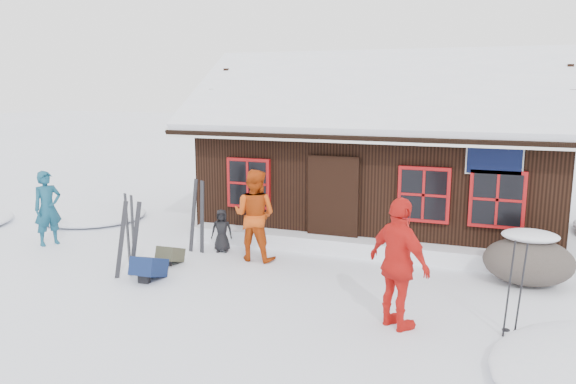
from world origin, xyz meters
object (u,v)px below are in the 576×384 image
object	(u,v)px
backpack_blue	(149,271)
ski_pair_left	(128,240)
skier_crouched	(222,231)
skier_orange_right	(399,264)
boulder	(528,260)
ski_poles	(515,291)
skier_orange_left	(255,215)
skier_teal	(48,208)
backpack_olive	(170,257)

from	to	relation	value
backpack_blue	ski_pair_left	bearing A→B (deg)	169.84
skier_crouched	skier_orange_right	bearing A→B (deg)	-51.03
boulder	ski_poles	xyz separation A→B (m)	(-0.29, -2.39, 0.22)
skier_orange_right	ski_poles	distance (m)	1.63
skier_orange_right	ski_poles	world-z (taller)	skier_orange_right
skier_orange_left	boulder	bearing A→B (deg)	-174.89
skier_crouched	ski_pair_left	xyz separation A→B (m)	(-0.88, -2.06, 0.23)
skier_orange_left	boulder	xyz separation A→B (m)	(5.19, 0.35, -0.48)
skier_teal	ski_pair_left	bearing A→B (deg)	-86.11
skier_orange_right	backpack_olive	distance (m)	5.05
skier_teal	boulder	xyz separation A→B (m)	(9.97, 0.95, -0.38)
boulder	ski_pair_left	size ratio (longest dim) A/B	1.05
ski_pair_left	backpack_blue	bearing A→B (deg)	-38.94
skier_orange_left	skier_crouched	size ratio (longest dim) A/B	2.02
skier_orange_left	skier_crouched	distance (m)	1.05
skier_orange_right	boulder	xyz separation A→B (m)	(1.87, 2.67, -0.52)
skier_teal	ski_pair_left	xyz separation A→B (m)	(3.01, -1.18, -0.14)
skier_orange_left	boulder	world-z (taller)	skier_orange_left
ski_poles	skier_orange_left	bearing A→B (deg)	157.40
skier_teal	backpack_blue	xyz separation A→B (m)	(3.47, -1.24, -0.67)
backpack_olive	skier_orange_right	bearing A→B (deg)	-17.16
boulder	backpack_olive	world-z (taller)	boulder
skier_orange_left	backpack_olive	world-z (taller)	skier_orange_left
ski_poles	backpack_blue	size ratio (longest dim) A/B	2.33
skier_teal	backpack_olive	size ratio (longest dim) A/B	3.31
ski_pair_left	backpack_olive	world-z (taller)	ski_pair_left
skier_teal	backpack_olive	xyz separation A→B (m)	(3.32, -0.28, -0.70)
ski_poles	backpack_olive	distance (m)	6.48
skier_teal	skier_crouched	size ratio (longest dim) A/B	1.81
skier_crouched	boulder	xyz separation A→B (m)	(6.08, 0.08, -0.00)
ski_pair_left	ski_poles	size ratio (longest dim) A/B	1.04
skier_teal	ski_pair_left	size ratio (longest dim) A/B	1.13
skier_teal	skier_orange_left	xyz separation A→B (m)	(4.78, 0.61, 0.10)
skier_teal	ski_poles	bearing A→B (deg)	-73.04
boulder	ski_pair_left	bearing A→B (deg)	-162.93
skier_crouched	boulder	size ratio (longest dim) A/B	0.60
skier_teal	skier_orange_right	xyz separation A→B (m)	(8.10, -1.72, 0.14)
ski_pair_left	skier_orange_right	bearing A→B (deg)	-38.15
skier_crouched	boulder	distance (m)	6.08
ski_poles	skier_orange_right	bearing A→B (deg)	-169.91
skier_crouched	backpack_olive	distance (m)	1.32
skier_teal	skier_orange_left	bearing A→B (deg)	-57.39
skier_teal	skier_crouched	world-z (taller)	skier_teal
skier_teal	ski_poles	size ratio (longest dim) A/B	1.17
backpack_olive	ski_poles	bearing A→B (deg)	-10.72
backpack_olive	ski_pair_left	bearing A→B (deg)	-109.62
skier_orange_right	ski_pair_left	bearing A→B (deg)	30.38
skier_teal	ski_poles	distance (m)	9.78
boulder	skier_teal	bearing A→B (deg)	-174.55
skier_teal	skier_orange_right	bearing A→B (deg)	-76.58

